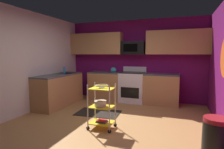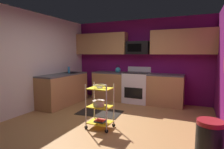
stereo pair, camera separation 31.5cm
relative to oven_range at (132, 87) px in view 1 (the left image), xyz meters
name	(u,v)px [view 1 (the left image)]	position (x,y,z in m)	size (l,w,h in m)	color
floor	(108,126)	(-0.02, -2.10, -0.50)	(4.40, 4.80, 0.04)	#A87542
wall_back	(134,60)	(-0.02, 0.33, 0.82)	(4.52, 0.06, 2.60)	#6B1156
wall_left	(24,63)	(-2.25, -2.10, 0.82)	(0.06, 4.80, 2.60)	silver
counter_run	(105,88)	(-0.75, -0.44, -0.01)	(3.62, 2.30, 0.92)	#B27F4C
oven_range	(132,87)	(0.00, 0.00, 0.00)	(0.76, 0.65, 1.10)	white
upper_cabinets	(133,43)	(-0.03, 0.13, 1.37)	(4.40, 0.33, 0.70)	#B27F4C
microwave	(134,48)	(0.00, 0.10, 1.22)	(0.70, 0.39, 0.40)	black
rolling_cart	(102,107)	(-0.06, -2.31, -0.03)	(0.53, 0.36, 0.91)	silver
fruit_bowl	(102,86)	(-0.06, -2.31, 0.40)	(0.27, 0.27, 0.07)	silver
mixing_bowl_large	(100,103)	(-0.09, -2.31, 0.04)	(0.25, 0.25, 0.11)	silver
book_stack	(102,121)	(-0.06, -2.31, -0.33)	(0.22, 0.16, 0.04)	#1E4C8C
kettle	(114,70)	(-0.63, 0.00, 0.52)	(0.21, 0.18, 0.26)	teal
dish_soap_bottle	(64,70)	(-1.92, -0.88, 0.54)	(0.06, 0.06, 0.20)	#2D8CBF
trash_can	(215,141)	(1.88, -2.93, -0.15)	(0.34, 0.42, 0.66)	black
floor_rug	(98,113)	(-0.54, -1.44, -0.47)	(1.10, 0.70, 0.01)	black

